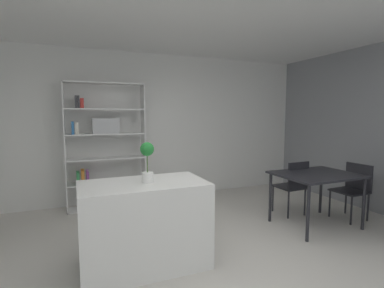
{
  "coord_description": "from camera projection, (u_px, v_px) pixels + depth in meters",
  "views": [
    {
      "loc": [
        -1.19,
        -2.63,
        1.64
      ],
      "look_at": [
        0.35,
        1.12,
        1.22
      ],
      "focal_mm": 26.97,
      "sensor_mm": 36.0,
      "label": 1
    }
  ],
  "objects": [
    {
      "name": "ground_plane",
      "position": [
        201.0,
        270.0,
        3.04
      ],
      "size": [
        9.63,
        9.63,
        0.0
      ],
      "primitive_type": "plane",
      "color": "beige"
    },
    {
      "name": "dining_chair_window_side",
      "position": [
        354.0,
        186.0,
        4.53
      ],
      "size": [
        0.45,
        0.45,
        0.86
      ],
      "rotation": [
        0.0,
        0.0,
        -1.54
      ],
      "color": "#232328",
      "rests_on": "ground_plane"
    },
    {
      "name": "open_bookshelf",
      "position": [
        102.0,
        141.0,
        4.98
      ],
      "size": [
        1.34,
        0.32,
        2.18
      ],
      "color": "white",
      "rests_on": "ground_plane"
    },
    {
      "name": "potted_plant_on_island",
      "position": [
        147.0,
        159.0,
        3.04
      ],
      "size": [
        0.15,
        0.15,
        0.43
      ],
      "color": "white",
      "rests_on": "kitchen_island"
    },
    {
      "name": "dining_chair_far",
      "position": [
        293.0,
        183.0,
        4.66
      ],
      "size": [
        0.42,
        0.44,
        0.89
      ],
      "rotation": [
        0.0,
        0.0,
        3.17
      ],
      "color": "#232328",
      "rests_on": "ground_plane"
    },
    {
      "name": "kitchen_island",
      "position": [
        144.0,
        224.0,
        3.1
      ],
      "size": [
        1.32,
        0.74,
        0.92
      ],
      "primitive_type": "cube",
      "color": "white",
      "rests_on": "ground_plane"
    },
    {
      "name": "dining_table",
      "position": [
        316.0,
        179.0,
        4.21
      ],
      "size": [
        1.14,
        0.89,
        0.78
      ],
      "color": "#232328",
      "rests_on": "ground_plane"
    },
    {
      "name": "back_partition",
      "position": [
        141.0,
        127.0,
        5.53
      ],
      "size": [
        7.0,
        0.06,
        2.8
      ],
      "primitive_type": "cube",
      "color": "white",
      "rests_on": "ground_plane"
    }
  ]
}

